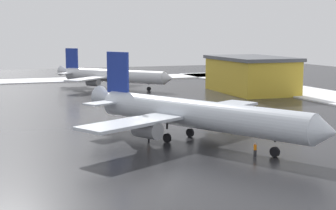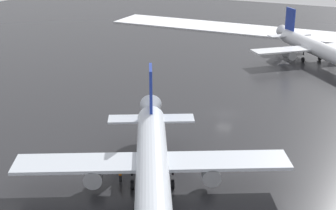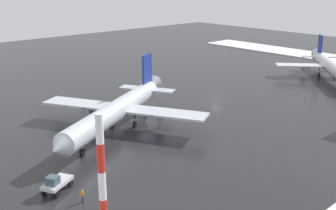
{
  "view_description": "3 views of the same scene",
  "coord_description": "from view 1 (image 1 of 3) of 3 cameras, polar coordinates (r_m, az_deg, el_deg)",
  "views": [
    {
      "loc": [
        -92.14,
        25.0,
        14.66
      ],
      "look_at": [
        -18.51,
        -2.44,
        3.53
      ],
      "focal_mm": 55.0,
      "sensor_mm": 36.0,
      "label": 1
    },
    {
      "loc": [
        -76.21,
        -26.01,
        30.81
      ],
      "look_at": [
        -13.2,
        4.13,
        5.26
      ],
      "focal_mm": 55.0,
      "sensor_mm": 36.0,
      "label": 2
    },
    {
      "loc": [
        -72.33,
        -62.29,
        27.5
      ],
      "look_at": [
        -17.21,
        -2.01,
        2.36
      ],
      "focal_mm": 45.0,
      "sensor_mm": 36.0,
      "label": 3
    }
  ],
  "objects": [
    {
      "name": "ground_plane",
      "position": [
        96.59,
        -5.2,
        -0.7
      ],
      "size": [
        240.0,
        240.0,
        0.0
      ],
      "primitive_type": "plane",
      "color": "#232326"
    },
    {
      "name": "snow_bank_right",
      "position": [
        161.74,
        -11.48,
        2.75
      ],
      "size": [
        14.0,
        116.0,
        0.29
      ],
      "primitive_type": "cube",
      "color": "white",
      "rests_on": "ground_plane"
    },
    {
      "name": "airplane_far_rear",
      "position": [
        68.83,
        2.72,
        -0.95
      ],
      "size": [
        36.46,
        31.09,
        11.75
      ],
      "rotation": [
        0.0,
        0.0,
        3.63
      ],
      "color": "silver",
      "rests_on": "ground_plane"
    },
    {
      "name": "airplane_distant_tail",
      "position": [
        135.12,
        -6.26,
        3.25
      ],
      "size": [
        28.21,
        26.7,
        10.38
      ],
      "rotation": [
        0.0,
        0.0,
        3.88
      ],
      "color": "silver",
      "rests_on": "ground_plane"
    },
    {
      "name": "ground_crew_mid_apron",
      "position": [
        61.93,
        9.63,
        -4.82
      ],
      "size": [
        0.36,
        0.36,
        1.71
      ],
      "rotation": [
        0.0,
        0.0,
        5.98
      ],
      "color": "black",
      "rests_on": "ground_plane"
    },
    {
      "name": "ground_crew_beside_wing",
      "position": [
        69.25,
        -2.16,
        -3.34
      ],
      "size": [
        0.36,
        0.36,
        1.71
      ],
      "rotation": [
        0.0,
        0.0,
        0.9
      ],
      "color": "black",
      "rests_on": "ground_plane"
    },
    {
      "name": "cargo_hangar",
      "position": [
        127.59,
        9.17,
        3.37
      ],
      "size": [
        25.52,
        15.89,
        8.8
      ],
      "rotation": [
        0.0,
        0.0,
        -0.04
      ],
      "color": "gold",
      "rests_on": "ground_plane"
    }
  ]
}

